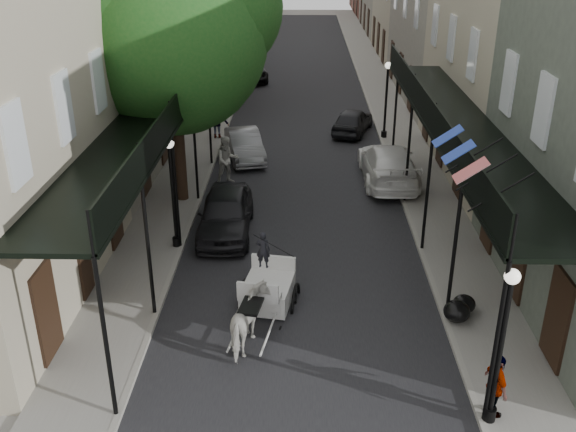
# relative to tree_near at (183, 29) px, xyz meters

# --- Properties ---
(ground) EXTENTS (140.00, 140.00, 0.00)m
(ground) POSITION_rel_tree_near_xyz_m (4.20, -10.18, -6.49)
(ground) COLOR gray
(ground) RESTS_ON ground
(road) EXTENTS (8.00, 90.00, 0.01)m
(road) POSITION_rel_tree_near_xyz_m (4.20, 9.82, -6.48)
(road) COLOR black
(road) RESTS_ON ground
(sidewalk_left) EXTENTS (2.20, 90.00, 0.12)m
(sidewalk_left) POSITION_rel_tree_near_xyz_m (-0.80, 9.82, -6.43)
(sidewalk_left) COLOR gray
(sidewalk_left) RESTS_ON ground
(sidewalk_right) EXTENTS (2.20, 90.00, 0.12)m
(sidewalk_right) POSITION_rel_tree_near_xyz_m (9.20, 9.82, -6.43)
(sidewalk_right) COLOR gray
(sidewalk_right) RESTS_ON ground
(building_row_left) EXTENTS (5.00, 80.00, 10.50)m
(building_row_left) POSITION_rel_tree_near_xyz_m (-4.40, 19.82, -1.24)
(building_row_left) COLOR #A09780
(building_row_left) RESTS_ON ground
(building_row_right) EXTENTS (5.00, 80.00, 10.50)m
(building_row_right) POSITION_rel_tree_near_xyz_m (12.80, 19.82, -1.24)
(building_row_right) COLOR gray
(building_row_right) RESTS_ON ground
(gallery_left) EXTENTS (2.20, 18.05, 4.88)m
(gallery_left) POSITION_rel_tree_near_xyz_m (-0.59, -3.20, -2.44)
(gallery_left) COLOR black
(gallery_left) RESTS_ON sidewalk_left
(gallery_right) EXTENTS (2.20, 18.05, 4.88)m
(gallery_right) POSITION_rel_tree_near_xyz_m (8.99, -3.20, -2.44)
(gallery_right) COLOR black
(gallery_right) RESTS_ON sidewalk_right
(tree_near) EXTENTS (7.31, 6.80, 9.63)m
(tree_near) POSITION_rel_tree_near_xyz_m (0.00, 0.00, 0.00)
(tree_near) COLOR #382619
(tree_near) RESTS_ON sidewalk_left
(tree_far) EXTENTS (6.45, 6.00, 8.61)m
(tree_far) POSITION_rel_tree_near_xyz_m (-0.05, 14.00, -0.65)
(tree_far) COLOR #382619
(tree_far) RESTS_ON sidewalk_left
(lamppost_right_near) EXTENTS (0.32, 0.32, 3.71)m
(lamppost_right_near) POSITION_rel_tree_near_xyz_m (8.30, -12.18, -4.44)
(lamppost_right_near) COLOR black
(lamppost_right_near) RESTS_ON sidewalk_right
(lamppost_left) EXTENTS (0.32, 0.32, 3.71)m
(lamppost_left) POSITION_rel_tree_near_xyz_m (0.10, -4.18, -4.44)
(lamppost_left) COLOR black
(lamppost_left) RESTS_ON sidewalk_left
(lamppost_right_far) EXTENTS (0.32, 0.32, 3.71)m
(lamppost_right_far) POSITION_rel_tree_near_xyz_m (8.30, 7.82, -4.44)
(lamppost_right_far) COLOR black
(lamppost_right_far) RESTS_ON sidewalk_right
(horse) EXTENTS (1.11, 1.92, 1.53)m
(horse) POSITION_rel_tree_near_xyz_m (2.95, -9.52, -5.72)
(horse) COLOR beige
(horse) RESTS_ON ground
(carriage) EXTENTS (1.78, 2.43, 2.55)m
(carriage) POSITION_rel_tree_near_xyz_m (3.35, -7.17, -5.50)
(carriage) COLOR black
(carriage) RESTS_ON ground
(pedestrian_walking) EXTENTS (1.19, 1.07, 1.99)m
(pedestrian_walking) POSITION_rel_tree_near_xyz_m (1.14, 1.79, -5.49)
(pedestrian_walking) COLOR #B9B8AF
(pedestrian_walking) RESTS_ON ground
(pedestrian_sidewalk_left) EXTENTS (1.20, 0.71, 1.82)m
(pedestrian_sidewalk_left) POSITION_rel_tree_near_xyz_m (-0.00, 7.58, -5.46)
(pedestrian_sidewalk_left) COLOR gray
(pedestrian_sidewalk_left) RESTS_ON sidewalk_left
(pedestrian_sidewalk_right) EXTENTS (0.54, 0.95, 1.53)m
(pedestrian_sidewalk_right) POSITION_rel_tree_near_xyz_m (8.40, -12.02, -5.60)
(pedestrian_sidewalk_right) COLOR gray
(pedestrian_sidewalk_right) RESTS_ON sidewalk_right
(car_left_near) EXTENTS (1.86, 4.45, 1.50)m
(car_left_near) POSITION_rel_tree_near_xyz_m (1.60, -2.93, -5.74)
(car_left_near) COLOR black
(car_left_near) RESTS_ON ground
(car_left_mid) EXTENTS (2.29, 4.20, 1.31)m
(car_left_mid) POSITION_rel_tree_near_xyz_m (1.60, 4.78, -5.83)
(car_left_mid) COLOR gray
(car_left_mid) RESTS_ON ground
(car_left_far) EXTENTS (2.94, 5.09, 1.33)m
(car_left_far) POSITION_rel_tree_near_xyz_m (0.60, 20.78, -5.82)
(car_left_far) COLOR black
(car_left_far) RESTS_ON ground
(car_right_near) EXTENTS (2.22, 5.35, 1.55)m
(car_right_near) POSITION_rel_tree_near_xyz_m (7.80, 2.12, -5.72)
(car_right_near) COLOR white
(car_right_near) RESTS_ON ground
(car_right_far) EXTENTS (2.58, 4.05, 1.28)m
(car_right_far) POSITION_rel_tree_near_xyz_m (6.80, 8.82, -5.85)
(car_right_far) COLOR black
(car_right_far) RESTS_ON ground
(trash_bags) EXTENTS (0.97, 1.12, 0.60)m
(trash_bags) POSITION_rel_tree_near_xyz_m (8.51, -8.24, -6.09)
(trash_bags) COLOR black
(trash_bags) RESTS_ON sidewalk_right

